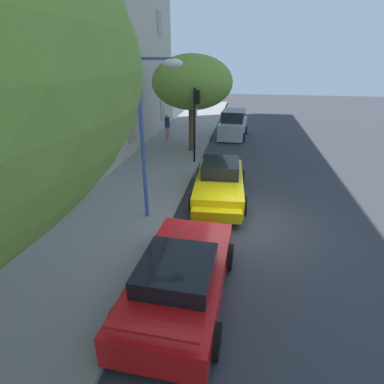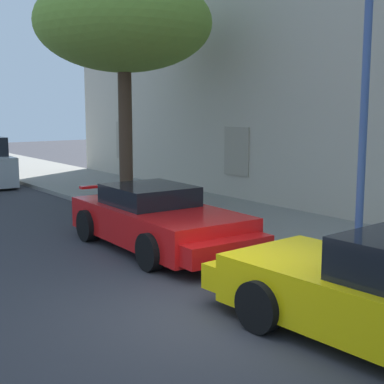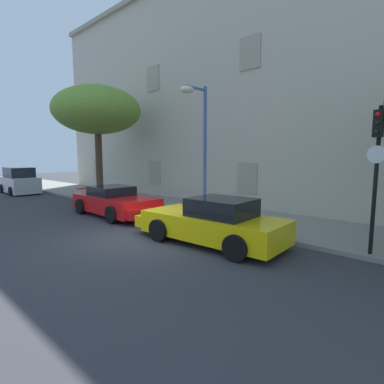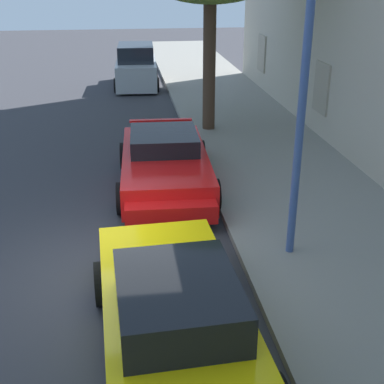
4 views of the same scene
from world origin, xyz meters
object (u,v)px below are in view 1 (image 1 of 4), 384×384
Objects in this scene: sportscar_yellow_flank at (219,184)px; hatchback_parked at (233,125)px; sportscar_red_lead at (182,273)px; tree_near_kerb at (192,83)px; street_lamp at (154,110)px; traffic_light at (196,113)px; pedestrian_admiring at (167,127)px.

hatchback_parked is at bearing -0.18° from sportscar_yellow_flank.
sportscar_red_lead is 0.92× the size of tree_near_kerb.
street_lamp is (-2.17, 1.93, 3.20)m from sportscar_yellow_flank.
tree_near_kerb is 1.41× the size of traffic_light.
sportscar_yellow_flank is at bearing -153.51° from pedestrian_admiring.
sportscar_yellow_flank is 9.56m from pedestrian_admiring.
tree_near_kerb is (6.32, 2.19, 3.36)m from sportscar_yellow_flank.
traffic_light is at bearing 7.14° from sportscar_red_lead.
traffic_light is 6.38m from street_lamp.
street_lamp is 11.33m from pedestrian_admiring.
sportscar_red_lead is at bearing 178.47° from hatchback_parked.
traffic_light is at bearing 21.54° from sportscar_yellow_flank.
pedestrian_admiring is at bearing 114.93° from hatchback_parked.
hatchback_parked is at bearing -27.74° from tree_near_kerb.
hatchback_parked is 2.33× the size of pedestrian_admiring.
sportscar_red_lead is 0.97× the size of sportscar_yellow_flank.
tree_near_kerb is at bearing -137.11° from pedestrian_admiring.
hatchback_parked is at bearing -65.07° from pedestrian_admiring.
sportscar_yellow_flank is (5.64, -0.40, 0.03)m from sportscar_red_lead.
sportscar_yellow_flank is 0.94× the size of tree_near_kerb.
street_lamp reaches higher than hatchback_parked.
tree_near_kerb is at bearing 1.77° from street_lamp.
street_lamp is at bearing -178.23° from tree_near_kerb.
sportscar_red_lead is 4.98m from street_lamp.
tree_near_kerb reaches higher than sportscar_red_lead.
pedestrian_admiring is (8.55, 4.26, 0.37)m from sportscar_yellow_flank.
tree_near_kerb reaches higher than sportscar_yellow_flank.
traffic_light is 0.72× the size of street_lamp.
hatchback_parked reaches higher than pedestrian_admiring.
hatchback_parked is at bearing -1.53° from sportscar_red_lead.
sportscar_red_lead is 2.92× the size of pedestrian_admiring.
traffic_light is (4.10, 1.62, 2.09)m from sportscar_yellow_flank.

